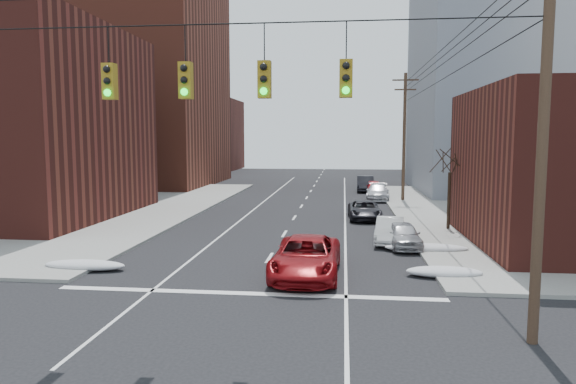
% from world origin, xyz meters
% --- Properties ---
extents(ground, '(160.00, 160.00, 0.00)m').
position_xyz_m(ground, '(0.00, 0.00, 0.00)').
color(ground, black).
rests_on(ground, ground).
extents(building_brick_tall, '(24.00, 20.00, 30.00)m').
position_xyz_m(building_brick_tall, '(-24.00, 48.00, 15.00)').
color(building_brick_tall, brown).
rests_on(building_brick_tall, ground).
extents(building_brick_far, '(22.00, 18.00, 12.00)m').
position_xyz_m(building_brick_far, '(-26.00, 74.00, 6.00)').
color(building_brick_far, '#521E18').
rests_on(building_brick_far, ground).
extents(building_office, '(22.00, 20.00, 25.00)m').
position_xyz_m(building_office, '(22.00, 44.00, 12.50)').
color(building_office, gray).
rests_on(building_office, ground).
extents(building_glass, '(20.00, 18.00, 22.00)m').
position_xyz_m(building_glass, '(24.00, 70.00, 11.00)').
color(building_glass, gray).
rests_on(building_glass, ground).
extents(utility_pole_right, '(2.20, 0.28, 11.00)m').
position_xyz_m(utility_pole_right, '(8.50, 3.00, 5.78)').
color(utility_pole_right, '#473323').
rests_on(utility_pole_right, ground).
extents(utility_pole_far, '(2.20, 0.28, 11.00)m').
position_xyz_m(utility_pole_far, '(8.50, 34.00, 5.78)').
color(utility_pole_far, '#473323').
rests_on(utility_pole_far, ground).
extents(traffic_signals, '(17.00, 0.42, 2.02)m').
position_xyz_m(traffic_signals, '(0.10, 2.97, 7.17)').
color(traffic_signals, black).
rests_on(traffic_signals, ground).
extents(bare_tree, '(2.09, 2.20, 4.93)m').
position_xyz_m(bare_tree, '(9.59, 20.00, 2.32)').
color(bare_tree, black).
rests_on(bare_tree, ground).
extents(snow_nw, '(3.50, 1.08, 0.42)m').
position_xyz_m(snow_nw, '(-7.40, 9.00, 0.21)').
color(snow_nw, silver).
rests_on(snow_nw, ground).
extents(snow_ne, '(3.00, 1.08, 0.42)m').
position_xyz_m(snow_ne, '(7.40, 9.50, 0.21)').
color(snow_ne, silver).
rests_on(snow_ne, ground).
extents(snow_east_far, '(4.00, 1.08, 0.42)m').
position_xyz_m(snow_east_far, '(7.40, 14.00, 0.21)').
color(snow_east_far, silver).
rests_on(snow_east_far, ground).
extents(red_pickup, '(2.71, 5.67, 1.56)m').
position_xyz_m(red_pickup, '(1.91, 9.05, 0.78)').
color(red_pickup, maroon).
rests_on(red_pickup, ground).
extents(parked_car_a, '(1.78, 3.86, 1.28)m').
position_xyz_m(parked_car_a, '(6.40, 14.98, 0.64)').
color(parked_car_a, '#A4A4A9').
rests_on(parked_car_a, ground).
extents(parked_car_b, '(1.89, 4.15, 1.32)m').
position_xyz_m(parked_car_b, '(5.82, 16.10, 0.66)').
color(parked_car_b, silver).
rests_on(parked_car_b, ground).
extents(parked_car_c, '(2.23, 4.59, 1.26)m').
position_xyz_m(parked_car_c, '(4.80, 23.82, 0.63)').
color(parked_car_c, black).
rests_on(parked_car_c, ground).
extents(parked_car_d, '(2.29, 5.01, 1.42)m').
position_xyz_m(parked_car_d, '(6.40, 34.80, 0.71)').
color(parked_car_d, silver).
rests_on(parked_car_d, ground).
extents(parked_car_e, '(1.61, 3.85, 1.30)m').
position_xyz_m(parked_car_e, '(6.40, 40.35, 0.65)').
color(parked_car_e, maroon).
rests_on(parked_car_e, ground).
extents(parked_car_f, '(1.77, 4.84, 1.58)m').
position_xyz_m(parked_car_f, '(5.60, 42.28, 0.79)').
color(parked_car_f, black).
rests_on(parked_car_f, ground).
extents(lot_car_a, '(4.53, 1.60, 1.49)m').
position_xyz_m(lot_car_a, '(-15.02, 19.97, 0.90)').
color(lot_car_a, silver).
rests_on(lot_car_a, sidewalk_nw).
extents(lot_car_b, '(5.97, 3.85, 1.53)m').
position_xyz_m(lot_car_b, '(-15.11, 27.89, 0.92)').
color(lot_car_b, '#BCBBC1').
rests_on(lot_car_b, sidewalk_nw).
extents(lot_car_c, '(4.55, 2.62, 1.24)m').
position_xyz_m(lot_car_c, '(-18.97, 20.40, 0.77)').
color(lot_car_c, black).
rests_on(lot_car_c, sidewalk_nw).
extents(lot_car_d, '(3.91, 2.02, 1.27)m').
position_xyz_m(lot_car_d, '(-19.96, 27.31, 0.79)').
color(lot_car_d, '#A7A7AB').
rests_on(lot_car_d, sidewalk_nw).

